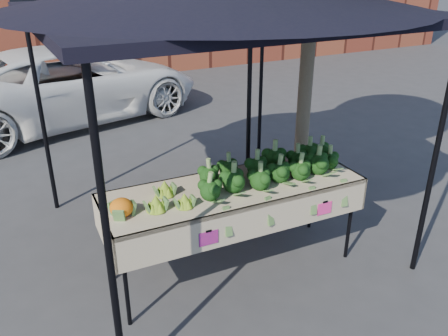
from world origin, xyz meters
TOP-DOWN VIEW (x-y plane):
  - ground at (0.00, 0.00)m, footprint 90.00×90.00m
  - table at (-0.03, -0.04)m, footprint 2.43×0.90m
  - canopy at (0.08, 0.59)m, footprint 3.16×3.16m
  - broccoli_heap at (0.36, -0.01)m, footprint 1.59×0.56m
  - romanesco_cluster at (-0.69, -0.05)m, footprint 0.42×0.46m
  - cauliflower_pair at (-1.08, -0.09)m, footprint 0.19×0.19m
  - street_tree at (1.22, 0.64)m, footprint 2.24×2.24m

SIDE VIEW (x-z plane):
  - ground at x=0.00m, z-range 0.00..0.00m
  - table at x=-0.03m, z-range 0.00..0.90m
  - cauliflower_pair at x=-1.08m, z-range 0.90..1.07m
  - romanesco_cluster at x=-0.69m, z-range 0.90..1.09m
  - broccoli_heap at x=0.36m, z-range 0.90..1.15m
  - canopy at x=0.08m, z-range 0.00..2.74m
  - street_tree at x=1.22m, z-range 0.00..4.42m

